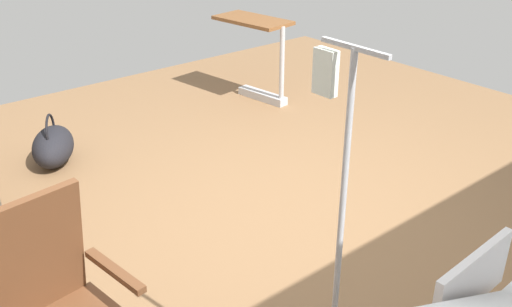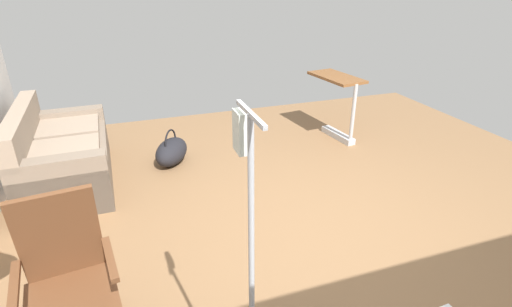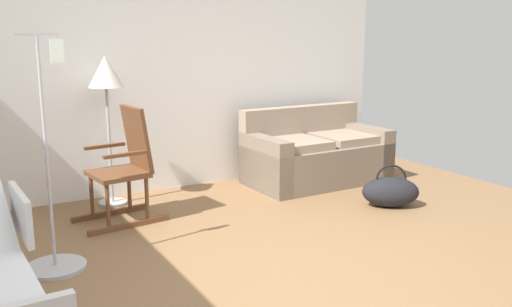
# 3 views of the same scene
# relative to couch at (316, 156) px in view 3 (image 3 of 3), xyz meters

# --- Properties ---
(ground_plane) EXTENTS (6.99, 6.99, 0.00)m
(ground_plane) POSITION_rel_couch_xyz_m (-1.76, -2.11, -0.31)
(ground_plane) COLOR olive
(back_wall) EXTENTS (5.79, 0.10, 2.70)m
(back_wall) POSITION_rel_couch_xyz_m (-1.76, 0.62, 1.04)
(back_wall) COLOR white
(back_wall) RESTS_ON ground
(couch) EXTENTS (1.62, 0.89, 0.85)m
(couch) POSITION_rel_couch_xyz_m (0.00, 0.00, 0.00)
(couch) COLOR #7D6C5C
(couch) RESTS_ON ground
(rocking_chair) EXTENTS (0.81, 0.56, 1.05)m
(rocking_chair) POSITION_rel_couch_xyz_m (-2.31, -0.27, 0.20)
(rocking_chair) COLOR brown
(rocking_chair) RESTS_ON ground
(floor_lamp) EXTENTS (0.34, 0.34, 1.48)m
(floor_lamp) POSITION_rel_couch_xyz_m (-2.30, 0.28, 0.92)
(floor_lamp) COLOR #B2B5BA
(floor_lamp) RESTS_ON ground
(duffel_bag) EXTENTS (0.64, 0.57, 0.43)m
(duffel_bag) POSITION_rel_couch_xyz_m (0.09, -1.15, -0.15)
(duffel_bag) COLOR black
(duffel_bag) RESTS_ON ground
(iv_pole) EXTENTS (0.44, 0.44, 1.69)m
(iv_pole) POSITION_rel_couch_xyz_m (-3.08, -1.09, -0.06)
(iv_pole) COLOR #B2B5BA
(iv_pole) RESTS_ON ground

